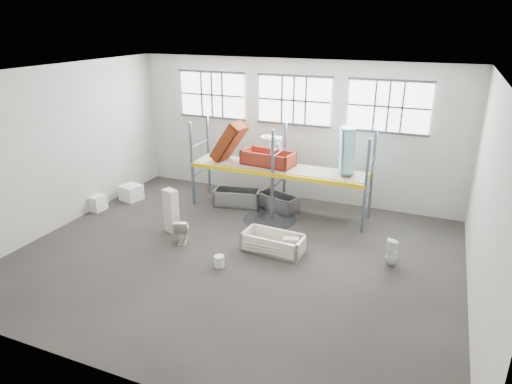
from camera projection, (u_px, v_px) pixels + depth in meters
The scene contains 34 objects.
floor at pixel (236, 257), 12.74m from camera, with size 12.00×10.00×0.10m, color #413C37.
ceiling at pixel (232, 72), 10.92m from camera, with size 12.00×10.00×0.10m, color silver.
wall_back at pixel (294, 131), 16.18m from camera, with size 12.00×0.10×5.00m, color #ACAAA0.
wall_front at pixel (104, 260), 7.47m from camera, with size 12.00×0.10×5.00m, color #BBB9AD.
wall_left at pixel (57, 148), 14.00m from camera, with size 0.10×10.00×5.00m, color #ABA9A0.
wall_right at pixel (490, 206), 9.66m from camera, with size 0.10×10.00×5.00m, color #ADABA1.
window_left at pixel (212, 95), 16.84m from camera, with size 2.60×0.04×1.60m, color white.
window_mid at pixel (294, 100), 15.70m from camera, with size 2.60×0.04×1.60m, color white.
window_right at pixel (389, 107), 14.55m from camera, with size 2.60×0.04×1.60m, color white.
rack_upright_la at pixel (192, 164), 15.76m from camera, with size 0.08×0.08×3.00m, color slate.
rack_upright_lb at pixel (208, 155), 16.80m from camera, with size 0.08×0.08×3.00m, color slate.
rack_upright_ma at pixel (273, 175), 14.69m from camera, with size 0.08×0.08×3.00m, color slate.
rack_upright_mb at pixel (285, 165), 15.72m from camera, with size 0.08×0.08×3.00m, color slate.
rack_upright_ra at pixel (366, 187), 13.61m from camera, with size 0.08×0.08×3.00m, color slate.
rack_upright_rb at pixel (372, 175), 14.65m from camera, with size 0.08×0.08×3.00m, color slate.
rack_beam_front at pixel (273, 175), 14.69m from camera, with size 6.00×0.10×0.14m, color yellow.
rack_beam_back at pixel (285, 165), 15.72m from camera, with size 6.00×0.10×0.14m, color yellow.
shelf_deck at pixel (279, 167), 15.18m from camera, with size 5.90×1.10×0.03m, color gray.
wet_patch at pixel (270, 219), 15.05m from camera, with size 1.80×1.80×0.00m, color black.
bathtub_beige at pixel (274, 242), 12.93m from camera, with size 1.76×0.83×0.52m, color beige, non-canonical shape.
cistern_spare at pixel (291, 245), 12.74m from camera, with size 0.44×0.21×0.42m, color beige.
sink_in_tub at pixel (264, 244), 13.08m from camera, with size 0.47×0.47×0.16m, color beige.
toilet_beige at pixel (182, 230), 13.45m from camera, with size 0.42×0.73×0.74m, color beige.
cistern_tall at pixel (171, 211), 13.97m from camera, with size 0.45×0.29×1.38m, color beige.
toilet_white at pixel (393, 252), 12.14m from camera, with size 0.34×0.35×0.76m, color white.
steel_tub_left at pixel (237, 198), 16.09m from camera, with size 1.61×0.75×0.59m, color #A9ACB1, non-canonical shape.
steel_tub_right at pixel (277, 202), 15.77m from camera, with size 1.46×0.68×0.54m, color #A8ACAF, non-canonical shape.
rust_tub_flat at pixel (268, 158), 15.32m from camera, with size 1.78×0.83×0.50m, color maroon, non-canonical shape.
rust_tub_tilted at pixel (229, 142), 15.52m from camera, with size 1.52×0.71×0.43m, color maroon, non-canonical shape.
sink_on_shelf at pixel (271, 154), 14.82m from camera, with size 0.71×0.55×0.63m, color silver.
blue_tub_upright at pixel (347, 150), 14.16m from camera, with size 1.46×0.68×0.41m, color #9FDCF2, non-canonical shape.
bucket at pixel (219, 261), 12.12m from camera, with size 0.28×0.28×0.32m, color silver.
carton_near at pixel (96, 202), 15.75m from camera, with size 0.62×0.53×0.53m, color white.
carton_far at pixel (131, 192), 16.61m from camera, with size 0.66×0.66×0.55m, color white.
Camera 1 is at (4.85, -10.15, 6.23)m, focal length 31.72 mm.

